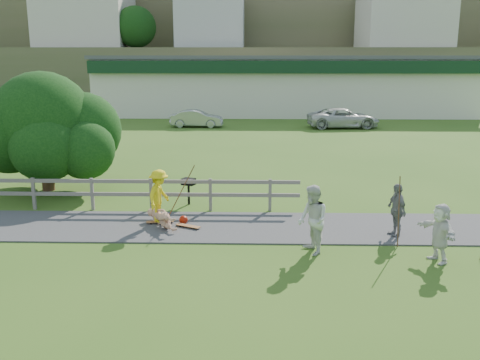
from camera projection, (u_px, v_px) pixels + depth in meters
The scene contains 19 objects.
ground at pixel (201, 244), 14.84m from camera, with size 260.00×260.00×0.00m, color #355E1A.
path at pixel (206, 227), 16.29m from camera, with size 34.00×3.00×0.04m, color #37373A.
fence at pixel (74, 189), 18.00m from camera, with size 15.05×0.10×1.10m.
strip_mall at pixel (282, 84), 48.16m from camera, with size 32.50×10.75×5.10m.
hillside at pixel (247, 5), 100.43m from camera, with size 220.00×67.00×47.50m.
skater_rider at pixel (159, 199), 16.40m from camera, with size 1.05×0.61×1.63m, color yellow.
skater_fallen at pixel (162, 218), 16.21m from camera, with size 1.63×0.39×0.59m, color tan.
spectator_a at pixel (313, 220), 13.95m from camera, with size 0.89×0.70×1.84m, color silver.
spectator_b at pixel (396, 210), 15.32m from camera, with size 0.92×0.38×1.57m, color slate.
spectator_d at pixel (440, 233), 13.43m from camera, with size 1.41×0.45×1.52m, color silver.
car_silver at pixel (197, 118), 38.91m from camera, with size 1.33×3.81×1.25m, color #9B9CA2.
car_white at pixel (343, 118), 38.45m from camera, with size 2.35×5.11×1.42m, color silver.
tree at pixel (45, 142), 20.36m from camera, with size 6.13×6.13×3.79m, color black, non-canonical shape.
bbq at pixel (189, 191), 18.70m from camera, with size 0.43×0.33×0.94m, color black, non-canonical shape.
longboard_rider at pixel (160, 223), 16.57m from camera, with size 0.84×0.20×0.09m, color #905E2F, non-canonical shape.
longboard_fallen at pixel (188, 227), 16.15m from camera, with size 0.80×0.20×0.09m, color #905E2F, non-canonical shape.
helmet at pixel (183, 220), 16.57m from camera, with size 0.27×0.27×0.27m, color #9E1906.
pole_rider at pixel (180, 190), 16.73m from camera, with size 0.03×0.03×2.02m, color brown.
pole_spec_left at pixel (399, 212), 14.43m from camera, with size 0.03×0.03×1.98m, color brown.
Camera 1 is at (1.44, -14.01, 5.12)m, focal length 40.00 mm.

